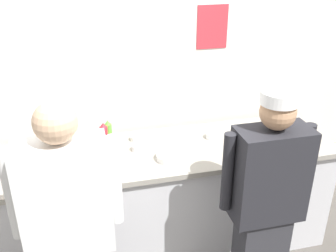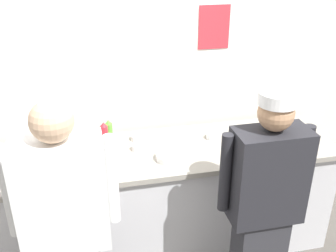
% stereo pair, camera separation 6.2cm
% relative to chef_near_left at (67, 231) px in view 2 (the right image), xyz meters
% --- Properties ---
extents(wall_back, '(4.46, 0.11, 2.90)m').
position_rel_chef_near_left_xyz_m(wall_back, '(0.64, 1.25, 0.56)').
color(wall_back, silver).
rests_on(wall_back, ground).
extents(prep_counter, '(2.84, 0.75, 0.92)m').
position_rel_chef_near_left_xyz_m(prep_counter, '(0.64, 0.74, -0.43)').
color(prep_counter, silver).
rests_on(prep_counter, ground).
extents(chef_near_left, '(0.61, 0.24, 1.68)m').
position_rel_chef_near_left_xyz_m(chef_near_left, '(0.00, 0.00, 0.00)').
color(chef_near_left, '#2D2D33').
rests_on(chef_near_left, ground).
extents(chef_center, '(0.59, 0.24, 1.62)m').
position_rel_chef_near_left_xyz_m(chef_center, '(1.21, 0.02, -0.03)').
color(chef_center, '#2D2D33').
rests_on(chef_center, ground).
extents(plate_stack_front, '(0.25, 0.25, 0.08)m').
position_rel_chef_near_left_xyz_m(plate_stack_front, '(0.08, 0.87, 0.07)').
color(plate_stack_front, white).
rests_on(plate_stack_front, prep_counter).
extents(plate_stack_rear, '(0.22, 0.22, 0.05)m').
position_rel_chef_near_left_xyz_m(plate_stack_rear, '(0.73, 0.59, 0.06)').
color(plate_stack_rear, white).
rests_on(plate_stack_rear, prep_counter).
extents(mixing_bowl_steel, '(0.32, 0.32, 0.11)m').
position_rel_chef_near_left_xyz_m(mixing_bowl_steel, '(-0.21, 0.70, 0.09)').
color(mixing_bowl_steel, '#B7BABF').
rests_on(mixing_bowl_steel, prep_counter).
extents(sheet_tray, '(0.47, 0.38, 0.02)m').
position_rel_chef_near_left_xyz_m(sheet_tray, '(1.70, 0.80, 0.04)').
color(sheet_tray, '#B7BABF').
rests_on(sheet_tray, prep_counter).
extents(squeeze_bottle_secondary, '(0.06, 0.06, 0.20)m').
position_rel_chef_near_left_xyz_m(squeeze_bottle_secondary, '(0.28, 0.90, 0.13)').
color(squeeze_bottle_secondary, red).
rests_on(squeeze_bottle_secondary, prep_counter).
extents(squeeze_bottle_spare, '(0.06, 0.06, 0.18)m').
position_rel_chef_near_left_xyz_m(squeeze_bottle_spare, '(0.32, 0.98, 0.12)').
color(squeeze_bottle_spare, '#56A333').
rests_on(squeeze_bottle_spare, prep_counter).
extents(ramekin_red_sauce, '(0.10, 0.10, 0.04)m').
position_rel_chef_near_left_xyz_m(ramekin_red_sauce, '(0.54, 0.95, 0.05)').
color(ramekin_red_sauce, white).
rests_on(ramekin_red_sauce, prep_counter).
extents(ramekin_green_sauce, '(0.09, 0.09, 0.05)m').
position_rel_chef_near_left_xyz_m(ramekin_green_sauce, '(0.52, 0.78, 0.06)').
color(ramekin_green_sauce, white).
rests_on(ramekin_green_sauce, prep_counter).
extents(ramekin_orange_sauce, '(0.10, 0.10, 0.05)m').
position_rel_chef_near_left_xyz_m(ramekin_orange_sauce, '(1.14, 0.84, 0.06)').
color(ramekin_orange_sauce, white).
rests_on(ramekin_orange_sauce, prep_counter).
extents(chefs_knife, '(0.28, 0.03, 0.02)m').
position_rel_chef_near_left_xyz_m(chefs_knife, '(0.18, 0.59, 0.04)').
color(chefs_knife, '#B7BABF').
rests_on(chefs_knife, prep_counter).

